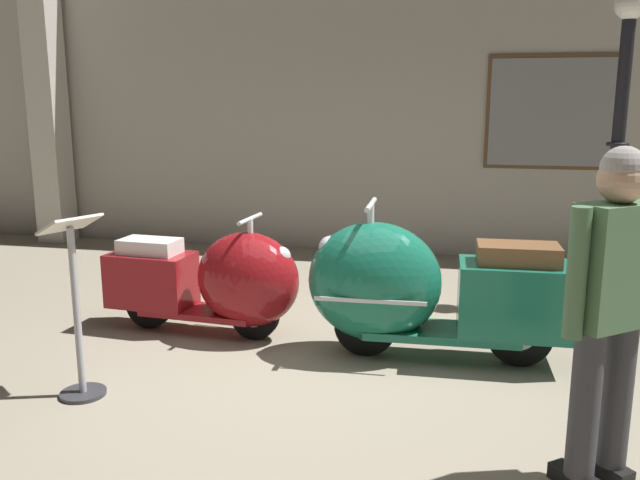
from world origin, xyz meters
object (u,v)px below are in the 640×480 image
(visitor_1, at_px, (611,297))
(info_stanchion, at_px, (78,322))
(scooter_0, at_px, (218,281))
(scooter_1, at_px, (416,289))
(lamppost, at_px, (617,147))

(visitor_1, xyz_separation_m, info_stanchion, (-2.92, 0.35, -0.45))
(visitor_1, bearing_deg, scooter_0, 19.09)
(scooter_1, height_order, info_stanchion, info_stanchion)
(lamppost, distance_m, visitor_1, 3.13)
(scooter_0, xyz_separation_m, visitor_1, (2.48, -1.55, 0.50))
(scooter_1, relative_size, visitor_1, 1.14)
(scooter_0, distance_m, lamppost, 3.55)
(scooter_0, relative_size, lamppost, 0.59)
(scooter_1, xyz_separation_m, visitor_1, (0.96, -1.41, 0.42))
(scooter_1, distance_m, visitor_1, 1.76)
(scooter_0, bearing_deg, info_stanchion, -105.90)
(scooter_1, xyz_separation_m, lamppost, (1.56, 1.62, 0.89))
(visitor_1, height_order, info_stanchion, visitor_1)
(info_stanchion, bearing_deg, scooter_1, 28.48)
(lamppost, height_order, visitor_1, lamppost)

